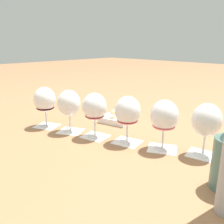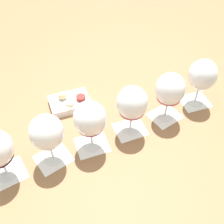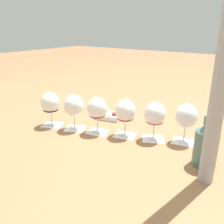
% 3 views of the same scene
% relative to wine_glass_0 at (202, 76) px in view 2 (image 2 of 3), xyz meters
% --- Properties ---
extents(ground_plane, '(8.00, 8.00, 0.00)m').
position_rel_wine_glass_0_xyz_m(ground_plane, '(0.33, 0.12, -0.12)').
color(ground_plane, '#936642').
extents(tasting_card_0, '(0.12, 0.11, 0.00)m').
position_rel_wine_glass_0_xyz_m(tasting_card_0, '(0.00, 0.00, -0.12)').
color(tasting_card_0, white).
rests_on(tasting_card_0, ground_plane).
extents(tasting_card_1, '(0.13, 0.13, 0.00)m').
position_rel_wine_glass_0_xyz_m(tasting_card_1, '(0.13, 0.06, -0.12)').
color(tasting_card_1, white).
rests_on(tasting_card_1, ground_plane).
extents(tasting_card_2, '(0.12, 0.11, 0.00)m').
position_rel_wine_glass_0_xyz_m(tasting_card_2, '(0.26, 0.10, -0.12)').
color(tasting_card_2, white).
rests_on(tasting_card_2, ground_plane).
extents(tasting_card_3, '(0.12, 0.11, 0.00)m').
position_rel_wine_glass_0_xyz_m(tasting_card_3, '(0.40, 0.15, -0.12)').
color(tasting_card_3, white).
rests_on(tasting_card_3, ground_plane).
extents(tasting_card_4, '(0.13, 0.13, 0.00)m').
position_rel_wine_glass_0_xyz_m(tasting_card_4, '(0.52, 0.19, -0.12)').
color(tasting_card_4, white).
rests_on(tasting_card_4, ground_plane).
extents(tasting_card_5, '(0.13, 0.13, 0.00)m').
position_rel_wine_glass_0_xyz_m(tasting_card_5, '(0.66, 0.23, -0.12)').
color(tasting_card_5, white).
rests_on(tasting_card_5, ground_plane).
extents(wine_glass_0, '(0.10, 0.10, 0.18)m').
position_rel_wine_glass_0_xyz_m(wine_glass_0, '(0.00, 0.00, 0.00)').
color(wine_glass_0, white).
rests_on(wine_glass_0, tasting_card_0).
extents(wine_glass_1, '(0.10, 0.10, 0.18)m').
position_rel_wine_glass_0_xyz_m(wine_glass_1, '(0.13, 0.06, 0.00)').
color(wine_glass_1, white).
rests_on(wine_glass_1, tasting_card_1).
extents(wine_glass_2, '(0.10, 0.10, 0.18)m').
position_rel_wine_glass_0_xyz_m(wine_glass_2, '(0.26, 0.10, 0.00)').
color(wine_glass_2, white).
rests_on(wine_glass_2, tasting_card_2).
extents(wine_glass_3, '(0.10, 0.10, 0.18)m').
position_rel_wine_glass_0_xyz_m(wine_glass_3, '(0.40, 0.15, 0.00)').
color(wine_glass_3, white).
rests_on(wine_glass_3, tasting_card_3).
extents(wine_glass_4, '(0.10, 0.10, 0.18)m').
position_rel_wine_glass_0_xyz_m(wine_glass_4, '(0.52, 0.19, 0.00)').
color(wine_glass_4, white).
rests_on(wine_glass_4, tasting_card_4).
extents(snack_dish, '(0.16, 0.13, 0.06)m').
position_rel_wine_glass_0_xyz_m(snack_dish, '(0.46, -0.04, -0.10)').
color(snack_dish, silver).
rests_on(snack_dish, ground_plane).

